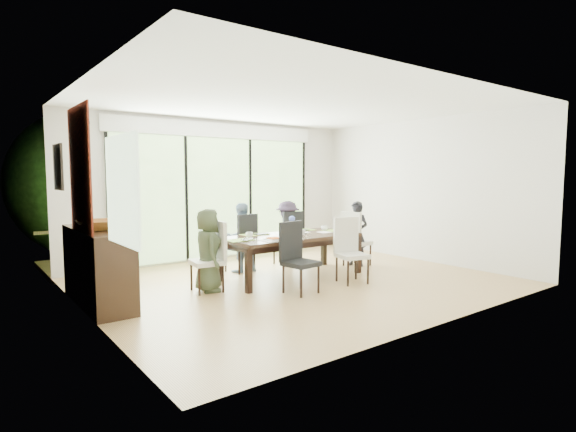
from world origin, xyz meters
TOP-DOWN VIEW (x-y plane):
  - floor at (0.00, 0.00)m, footprint 6.00×5.00m
  - ceiling at (0.00, 0.00)m, footprint 6.00×5.00m
  - wall_back at (0.00, 2.51)m, footprint 6.00×0.02m
  - wall_front at (0.00, -2.51)m, footprint 6.00×0.02m
  - wall_left at (-3.01, 0.00)m, footprint 0.02×5.00m
  - wall_right at (3.01, 0.00)m, footprint 0.02×5.00m
  - glass_doors at (0.00, 2.47)m, footprint 4.20×0.02m
  - blinds_header at (0.00, 2.46)m, footprint 4.40×0.06m
  - mullion_a at (-2.10, 2.46)m, footprint 0.05×0.04m
  - mullion_b at (-0.70, 2.46)m, footprint 0.05×0.04m
  - mullion_c at (0.70, 2.46)m, footprint 0.05×0.04m
  - mullion_d at (2.10, 2.46)m, footprint 0.05×0.04m
  - side_window at (-2.97, -1.20)m, footprint 0.02×0.90m
  - deck at (0.00, 3.40)m, footprint 6.00×1.80m
  - rail_top at (0.00, 4.20)m, footprint 6.00×0.08m
  - foliage_left at (-1.80, 5.20)m, footprint 3.20×3.20m
  - foliage_mid at (0.40, 5.80)m, footprint 4.00×4.00m
  - foliage_right at (2.20, 5.00)m, footprint 2.80×2.80m
  - foliage_far at (-0.60, 6.50)m, footprint 3.60×3.60m
  - table_top at (0.12, 0.32)m, footprint 2.18×1.00m
  - table_apron at (0.12, 0.32)m, footprint 2.00×0.82m
  - table_leg_fl at (-0.96, -0.11)m, footprint 0.08×0.08m
  - table_leg_fr at (1.20, -0.11)m, footprint 0.08×0.08m
  - table_leg_bl at (-0.96, 0.75)m, footprint 0.08×0.08m
  - table_leg_br at (1.20, 0.75)m, footprint 0.08×0.08m
  - chair_left_end at (-1.38, 0.32)m, footprint 0.47×0.47m
  - chair_right_end at (1.62, 0.32)m, footprint 0.48×0.48m
  - chair_far_left at (-0.33, 1.17)m, footprint 0.49×0.49m
  - chair_far_right at (0.67, 1.17)m, footprint 0.44×0.44m
  - chair_near_left at (-0.38, -0.55)m, footprint 0.47×0.47m
  - chair_near_right at (0.62, -0.55)m, footprint 0.51×0.51m
  - person_left_end at (-1.36, 0.32)m, footprint 0.47×0.62m
  - person_right_end at (1.60, 0.32)m, footprint 0.46×0.61m
  - person_far_left at (-0.33, 1.15)m, footprint 0.57×0.39m
  - person_far_right at (0.67, 1.15)m, footprint 0.59×0.42m
  - placemat_left at (-0.83, 0.32)m, footprint 0.40×0.29m
  - placemat_right at (1.07, 0.32)m, footprint 0.40×0.29m
  - placemat_far_l at (-0.33, 0.72)m, footprint 0.40×0.29m
  - placemat_far_r at (0.67, 0.72)m, footprint 0.40×0.29m
  - placemat_paper at (-0.43, 0.02)m, footprint 0.40×0.29m
  - tablet_far_l at (-0.23, 0.67)m, footprint 0.24×0.16m
  - tablet_far_r at (0.62, 0.67)m, footprint 0.22×0.15m
  - papers at (0.82, 0.27)m, footprint 0.27×0.20m
  - platter_base at (-0.43, 0.02)m, footprint 0.24×0.24m
  - platter_snacks at (-0.43, 0.02)m, footprint 0.18×0.18m
  - vase at (0.17, 0.37)m, footprint 0.07×0.07m
  - hyacinth_stems at (0.17, 0.37)m, footprint 0.04×0.04m
  - hyacinth_blooms at (0.17, 0.37)m, footprint 0.10×0.10m
  - laptop at (-0.73, 0.22)m, footprint 0.35×0.34m
  - cup_a at (-0.58, 0.47)m, footprint 0.16×0.16m
  - cup_b at (0.27, 0.22)m, footprint 0.13×0.13m
  - cup_c at (0.92, 0.42)m, footprint 0.15×0.15m
  - book at (0.37, 0.37)m, footprint 0.23×0.25m
  - sideboard at (-2.76, 0.60)m, footprint 0.48×1.71m
  - bowl at (-2.76, 0.50)m, footprint 0.51×0.51m
  - candlestick_base at (-2.76, 0.95)m, footprint 0.11×0.11m
  - candlestick_shaft at (-2.76, 0.95)m, footprint 0.03×0.03m
  - candlestick_pan at (-2.76, 0.95)m, footprint 0.11×0.11m
  - candle at (-2.76, 0.95)m, footprint 0.04×0.04m
  - tapestry at (-2.97, 0.40)m, footprint 0.02×1.00m
  - art_frame at (-2.97, 1.70)m, footprint 0.03×0.55m
  - art_canvas at (-2.95, 1.70)m, footprint 0.01×0.45m

SIDE VIEW (x-z plane):
  - deck at x=0.00m, z-range -0.10..0.00m
  - floor at x=0.00m, z-range -0.01..0.00m
  - table_leg_fl at x=-0.96m, z-range 0.00..0.63m
  - table_leg_fr at x=1.20m, z-range 0.00..0.63m
  - table_leg_bl at x=-0.96m, z-range 0.00..0.63m
  - table_leg_br at x=1.20m, z-range 0.00..0.63m
  - sideboard at x=-2.76m, z-range 0.00..0.96m
  - chair_left_end at x=-1.38m, z-range 0.00..1.00m
  - chair_right_end at x=1.62m, z-range 0.00..1.00m
  - chair_far_left at x=-0.33m, z-range 0.00..1.00m
  - chair_far_right at x=0.67m, z-range 0.00..1.00m
  - chair_near_left at x=-0.38m, z-range 0.00..1.00m
  - chair_near_right at x=0.62m, z-range 0.00..1.00m
  - rail_top at x=0.00m, z-range 0.52..0.58m
  - table_apron at x=0.12m, z-range 0.53..0.62m
  - person_left_end at x=-1.36m, z-range 0.00..1.17m
  - person_right_end at x=1.60m, z-range 0.00..1.17m
  - person_far_left at x=-0.33m, z-range 0.00..1.17m
  - person_far_right at x=0.67m, z-range 0.00..1.17m
  - table_top at x=0.12m, z-range 0.63..0.68m
  - papers at x=0.82m, z-range 0.68..0.68m
  - placemat_left at x=-0.83m, z-range 0.68..0.69m
  - placemat_right at x=1.07m, z-range 0.68..0.69m
  - placemat_far_l at x=-0.33m, z-range 0.68..0.69m
  - placemat_far_r at x=0.67m, z-range 0.68..0.69m
  - placemat_paper at x=-0.43m, z-range 0.68..0.69m
  - book at x=0.37m, z-range 0.68..0.70m
  - tablet_far_r at x=0.62m, z-range 0.69..0.70m
  - tablet_far_l at x=-0.23m, z-range 0.69..0.70m
  - laptop at x=-0.73m, z-range 0.68..0.70m
  - platter_base at x=-0.43m, z-range 0.69..0.71m
  - platter_snacks at x=-0.43m, z-range 0.71..0.72m
  - cup_b at x=0.27m, z-range 0.68..0.76m
  - cup_a at x=-0.58m, z-range 0.68..0.77m
  - cup_c at x=0.92m, z-range 0.68..0.77m
  - vase at x=0.17m, z-range 0.68..0.79m
  - hyacinth_stems at x=0.17m, z-range 0.77..0.92m
  - hyacinth_blooms at x=0.17m, z-range 0.89..0.99m
  - candlestick_base at x=-2.76m, z-range 0.96..1.00m
  - bowl at x=-2.76m, z-range 0.96..1.08m
  - glass_doors at x=0.00m, z-range 0.05..2.35m
  - mullion_a at x=-2.10m, z-range 0.05..2.35m
  - mullion_b at x=-0.70m, z-range 0.05..2.35m
  - mullion_c at x=0.70m, z-range 0.05..2.35m
  - mullion_d at x=2.10m, z-range 0.05..2.35m
  - foliage_right at x=2.20m, z-range -0.14..2.66m
  - wall_back at x=0.00m, z-range 0.00..2.70m
  - wall_front at x=0.00m, z-range 0.00..2.70m
  - wall_left at x=-3.01m, z-range 0.00..2.70m
  - wall_right at x=3.01m, z-range 0.00..2.70m
  - foliage_left at x=-1.80m, z-range -0.16..3.04m
  - side_window at x=-2.97m, z-range 1.00..2.00m
  - foliage_far at x=-0.60m, z-range -0.18..3.42m
  - candlestick_shaft at x=-2.76m, z-range 0.99..2.32m
  - tapestry at x=-2.97m, z-range 0.95..2.45m
  - art_frame at x=-2.97m, z-range 1.42..2.08m
  - art_canvas at x=-2.95m, z-range 1.48..2.02m
  - foliage_mid at x=0.40m, z-range -0.20..3.80m
  - candlestick_pan at x=-2.76m, z-range 2.30..2.33m
  - candle at x=-2.76m, z-range 2.33..2.43m
  - blinds_header at x=0.00m, z-range 2.36..2.64m
  - ceiling at x=0.00m, z-range 2.70..2.71m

